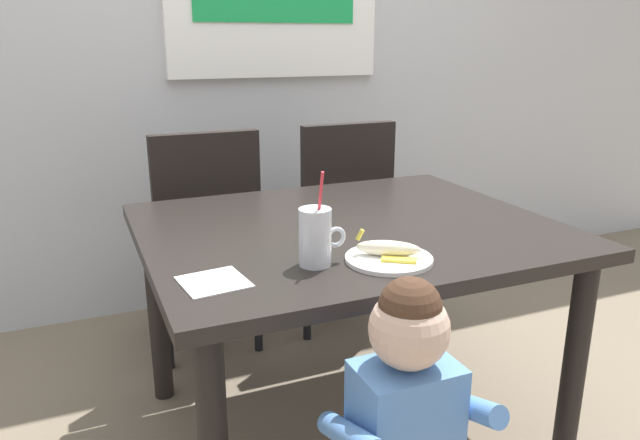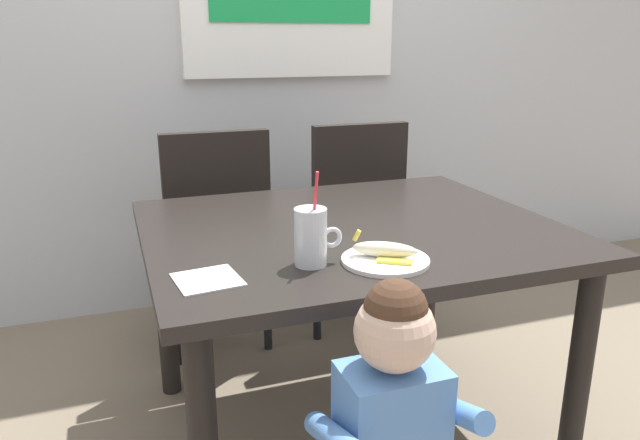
{
  "view_description": "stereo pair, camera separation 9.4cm",
  "coord_description": "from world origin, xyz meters",
  "px_view_note": "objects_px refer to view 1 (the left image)",
  "views": [
    {
      "loc": [
        -0.78,
        -1.62,
        1.3
      ],
      "look_at": [
        -0.14,
        -0.1,
        0.8
      ],
      "focal_mm": 33.6,
      "sensor_mm": 36.0,
      "label": 1
    },
    {
      "loc": [
        -0.69,
        -1.65,
        1.3
      ],
      "look_at": [
        -0.14,
        -0.1,
        0.8
      ],
      "focal_mm": 33.6,
      "sensor_mm": 36.0,
      "label": 2
    }
  ],
  "objects_px": {
    "dining_table": "(348,253)",
    "milk_cup": "(316,240)",
    "toddler_standing": "(405,413)",
    "dining_chair_right": "(337,213)",
    "snack_plate": "(389,259)",
    "dining_chair_left": "(203,230)",
    "paper_napkin": "(214,282)",
    "peeled_banana": "(389,249)"
  },
  "relations": [
    {
      "from": "toddler_standing",
      "to": "milk_cup",
      "type": "relative_size",
      "value": 3.34
    },
    {
      "from": "dining_chair_right",
      "to": "milk_cup",
      "type": "relative_size",
      "value": 3.83
    },
    {
      "from": "peeled_banana",
      "to": "paper_napkin",
      "type": "xyz_separation_m",
      "value": [
        -0.46,
        0.03,
        -0.03
      ]
    },
    {
      "from": "peeled_banana",
      "to": "paper_napkin",
      "type": "bearing_deg",
      "value": 176.39
    },
    {
      "from": "dining_chair_left",
      "to": "milk_cup",
      "type": "xyz_separation_m",
      "value": [
        0.08,
        -1.02,
        0.26
      ]
    },
    {
      "from": "dining_chair_right",
      "to": "peeled_banana",
      "type": "height_order",
      "value": "dining_chair_right"
    },
    {
      "from": "dining_table",
      "to": "dining_chair_left",
      "type": "height_order",
      "value": "dining_chair_left"
    },
    {
      "from": "toddler_standing",
      "to": "dining_chair_left",
      "type": "bearing_deg",
      "value": 95.19
    },
    {
      "from": "dining_table",
      "to": "dining_chair_right",
      "type": "bearing_deg",
      "value": 67.99
    },
    {
      "from": "dining_chair_right",
      "to": "peeled_banana",
      "type": "bearing_deg",
      "value": 72.38
    },
    {
      "from": "toddler_standing",
      "to": "paper_napkin",
      "type": "distance_m",
      "value": 0.53
    },
    {
      "from": "dining_chair_right",
      "to": "paper_napkin",
      "type": "xyz_separation_m",
      "value": [
        -0.8,
        -1.05,
        0.2
      ]
    },
    {
      "from": "dining_table",
      "to": "milk_cup",
      "type": "bearing_deg",
      "value": -128.94
    },
    {
      "from": "dining_table",
      "to": "paper_napkin",
      "type": "height_order",
      "value": "paper_napkin"
    },
    {
      "from": "milk_cup",
      "to": "snack_plate",
      "type": "xyz_separation_m",
      "value": [
        0.19,
        -0.05,
        -0.06
      ]
    },
    {
      "from": "dining_chair_right",
      "to": "paper_napkin",
      "type": "bearing_deg",
      "value": 52.61
    },
    {
      "from": "dining_chair_right",
      "to": "milk_cup",
      "type": "xyz_separation_m",
      "value": [
        -0.53,
        -1.03,
        0.26
      ]
    },
    {
      "from": "dining_chair_left",
      "to": "paper_napkin",
      "type": "relative_size",
      "value": 6.4
    },
    {
      "from": "dining_chair_left",
      "to": "peeled_banana",
      "type": "xyz_separation_m",
      "value": [
        0.27,
        -1.07,
        0.23
      ]
    },
    {
      "from": "dining_chair_left",
      "to": "dining_chair_right",
      "type": "height_order",
      "value": "same"
    },
    {
      "from": "milk_cup",
      "to": "peeled_banana",
      "type": "xyz_separation_m",
      "value": [
        0.19,
        -0.04,
        -0.04
      ]
    },
    {
      "from": "milk_cup",
      "to": "peeled_banana",
      "type": "distance_m",
      "value": 0.2
    },
    {
      "from": "dining_table",
      "to": "paper_napkin",
      "type": "bearing_deg",
      "value": -149.05
    },
    {
      "from": "toddler_standing",
      "to": "milk_cup",
      "type": "distance_m",
      "value": 0.48
    },
    {
      "from": "toddler_standing",
      "to": "dining_chair_right",
      "type": "bearing_deg",
      "value": 71.17
    },
    {
      "from": "milk_cup",
      "to": "dining_chair_left",
      "type": "bearing_deg",
      "value": 94.37
    },
    {
      "from": "peeled_banana",
      "to": "dining_chair_right",
      "type": "bearing_deg",
      "value": 72.38
    },
    {
      "from": "dining_chair_right",
      "to": "toddler_standing",
      "type": "distance_m",
      "value": 1.5
    },
    {
      "from": "dining_chair_left",
      "to": "dining_chair_right",
      "type": "distance_m",
      "value": 0.61
    },
    {
      "from": "dining_table",
      "to": "milk_cup",
      "type": "xyz_separation_m",
      "value": [
        -0.23,
        -0.28,
        0.16
      ]
    },
    {
      "from": "dining_table",
      "to": "toddler_standing",
      "type": "distance_m",
      "value": 0.7
    },
    {
      "from": "dining_chair_right",
      "to": "snack_plate",
      "type": "height_order",
      "value": "dining_chair_right"
    },
    {
      "from": "toddler_standing",
      "to": "paper_napkin",
      "type": "bearing_deg",
      "value": 131.08
    },
    {
      "from": "dining_table",
      "to": "toddler_standing",
      "type": "bearing_deg",
      "value": -105.1
    },
    {
      "from": "dining_chair_right",
      "to": "toddler_standing",
      "type": "xyz_separation_m",
      "value": [
        -0.48,
        -1.42,
        -0.02
      ]
    },
    {
      "from": "dining_table",
      "to": "milk_cup",
      "type": "relative_size",
      "value": 5.04
    },
    {
      "from": "dining_table",
      "to": "paper_napkin",
      "type": "distance_m",
      "value": 0.59
    },
    {
      "from": "milk_cup",
      "to": "snack_plate",
      "type": "relative_size",
      "value": 1.09
    },
    {
      "from": "toddler_standing",
      "to": "milk_cup",
      "type": "bearing_deg",
      "value": 97.38
    },
    {
      "from": "peeled_banana",
      "to": "paper_napkin",
      "type": "height_order",
      "value": "peeled_banana"
    },
    {
      "from": "dining_table",
      "to": "snack_plate",
      "type": "relative_size",
      "value": 5.49
    },
    {
      "from": "toddler_standing",
      "to": "peeled_banana",
      "type": "bearing_deg",
      "value": 67.42
    }
  ]
}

